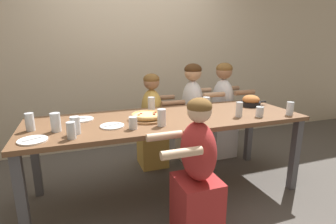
% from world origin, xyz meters
% --- Properties ---
extents(ground_plane, '(18.00, 18.00, 0.00)m').
position_xyz_m(ground_plane, '(0.00, 0.00, 0.00)').
color(ground_plane, '#514C47').
rests_on(ground_plane, ground).
extents(restaurant_back_panel, '(10.00, 0.06, 3.20)m').
position_xyz_m(restaurant_back_panel, '(0.00, 1.45, 1.60)').
color(restaurant_back_panel, beige).
rests_on(restaurant_back_panel, ground).
extents(dining_table, '(2.58, 0.87, 0.79)m').
position_xyz_m(dining_table, '(0.00, 0.00, 0.71)').
color(dining_table, brown).
rests_on(dining_table, ground).
extents(pizza_board_main, '(0.35, 0.35, 0.06)m').
position_xyz_m(pizza_board_main, '(-0.21, -0.02, 0.82)').
color(pizza_board_main, '#996B42').
rests_on(pizza_board_main, dining_table).
extents(skillet_bowl, '(0.31, 0.21, 0.13)m').
position_xyz_m(skillet_bowl, '(1.03, 0.12, 0.84)').
color(skillet_bowl, black).
rests_on(skillet_bowl, dining_table).
extents(empty_plate_a, '(0.20, 0.20, 0.02)m').
position_xyz_m(empty_plate_a, '(-1.12, -0.28, 0.79)').
color(empty_plate_a, white).
rests_on(empty_plate_a, dining_table).
extents(empty_plate_b, '(0.20, 0.20, 0.02)m').
position_xyz_m(empty_plate_b, '(-0.54, -0.12, 0.79)').
color(empty_plate_b, white).
rests_on(empty_plate_b, dining_table).
extents(empty_plate_c, '(0.20, 0.20, 0.02)m').
position_xyz_m(empty_plate_c, '(-0.77, 0.17, 0.79)').
color(empty_plate_c, white).
rests_on(empty_plate_c, dining_table).
extents(cocktail_glass_blue, '(0.07, 0.07, 0.12)m').
position_xyz_m(cocktail_glass_blue, '(0.83, -0.28, 0.83)').
color(cocktail_glass_blue, silver).
rests_on(cocktail_glass_blue, dining_table).
extents(drinking_glass_a, '(0.08, 0.08, 0.13)m').
position_xyz_m(drinking_glass_a, '(0.49, 0.17, 0.85)').
color(drinking_glass_a, silver).
rests_on(drinking_glass_a, dining_table).
extents(drinking_glass_b, '(0.07, 0.07, 0.15)m').
position_xyz_m(drinking_glass_b, '(-0.14, -0.24, 0.86)').
color(drinking_glass_b, silver).
rests_on(drinking_glass_b, dining_table).
extents(drinking_glass_c, '(0.06, 0.06, 0.13)m').
position_xyz_m(drinking_glass_c, '(-0.86, -0.32, 0.85)').
color(drinking_glass_c, silver).
rests_on(drinking_glass_c, dining_table).
extents(drinking_glass_d, '(0.07, 0.07, 0.13)m').
position_xyz_m(drinking_glass_d, '(1.15, -0.33, 0.85)').
color(drinking_glass_d, silver).
rests_on(drinking_glass_d, dining_table).
extents(drinking_glass_e, '(0.08, 0.08, 0.14)m').
position_xyz_m(drinking_glass_e, '(-0.83, -0.21, 0.85)').
color(drinking_glass_e, silver).
rests_on(drinking_glass_e, dining_table).
extents(drinking_glass_f, '(0.06, 0.06, 0.14)m').
position_xyz_m(drinking_glass_f, '(0.64, -0.21, 0.85)').
color(drinking_glass_f, silver).
rests_on(drinking_glass_f, dining_table).
extents(drinking_glass_g, '(0.07, 0.07, 0.14)m').
position_xyz_m(drinking_glass_g, '(-1.17, -0.01, 0.85)').
color(drinking_glass_g, silver).
rests_on(drinking_glass_g, dining_table).
extents(drinking_glass_h, '(0.07, 0.07, 0.10)m').
position_xyz_m(drinking_glass_h, '(-0.39, -0.24, 0.83)').
color(drinking_glass_h, silver).
rests_on(drinking_glass_h, dining_table).
extents(drinking_glass_i, '(0.08, 0.08, 0.15)m').
position_xyz_m(drinking_glass_i, '(-0.98, -0.10, 0.85)').
color(drinking_glass_i, silver).
rests_on(drinking_glass_i, dining_table).
extents(drinking_glass_j, '(0.07, 0.07, 0.14)m').
position_xyz_m(drinking_glass_j, '(-0.08, 0.29, 0.85)').
color(drinking_glass_j, silver).
rests_on(drinking_glass_j, dining_table).
extents(diner_far_midright, '(0.51, 0.40, 1.24)m').
position_xyz_m(diner_far_midright, '(0.56, 0.65, 0.58)').
color(diner_far_midright, silver).
rests_on(diner_far_midright, ground).
extents(diner_near_center, '(0.51, 0.40, 1.10)m').
position_xyz_m(diner_near_center, '(0.00, -0.65, 0.49)').
color(diner_near_center, '#B22D2D').
rests_on(diner_near_center, ground).
extents(diner_far_right, '(0.51, 0.40, 1.24)m').
position_xyz_m(diner_far_right, '(1.00, 0.65, 0.58)').
color(diner_far_right, silver).
rests_on(diner_far_right, ground).
extents(diner_far_center, '(0.51, 0.40, 1.13)m').
position_xyz_m(diner_far_center, '(0.03, 0.65, 0.52)').
color(diner_far_center, gold).
rests_on(diner_far_center, ground).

